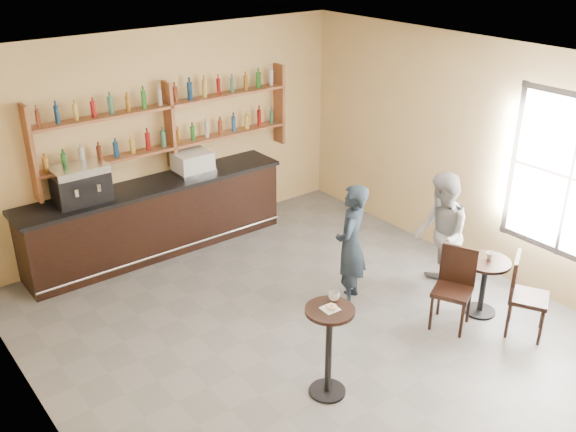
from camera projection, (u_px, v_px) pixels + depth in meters
floor at (315, 337)px, 7.70m from camera, size 7.00×7.00×0.00m
ceiling at (321, 70)px, 6.35m from camera, size 7.00×7.00×0.00m
wall_back at (167, 138)px, 9.54m from camera, size 7.00×0.00×7.00m
wall_left at (44, 308)px, 5.36m from camera, size 0.00×7.00×7.00m
wall_right at (487, 159)px, 8.68m from camera, size 0.00×7.00×7.00m
window_pane at (571, 178)px, 7.78m from camera, size 0.00×2.00×2.00m
window_frame at (570, 178)px, 7.77m from camera, size 0.04×1.70×2.10m
shelf_unit at (170, 126)px, 9.36m from camera, size 4.00×0.26×1.40m
liquor_bottles at (169, 115)px, 9.28m from camera, size 3.68×0.10×1.00m
bar_counter at (157, 218)px, 9.48m from camera, size 4.01×0.78×1.09m
espresso_machine at (81, 184)px, 8.57m from camera, size 0.72×0.47×0.51m
pastry_case at (193, 163)px, 9.55m from camera, size 0.59×0.48×0.33m
pedestal_table at (329, 352)px, 6.58m from camera, size 0.62×0.62×1.04m
napkin at (330, 309)px, 6.36m from camera, size 0.17×0.17×0.00m
donut at (331, 307)px, 6.35m from camera, size 0.13×0.13×0.04m
cup_pedestal at (334, 296)px, 6.49m from camera, size 0.13×0.13×0.09m
man_main at (351, 245)px, 8.09m from camera, size 0.71×0.66×1.63m
cafe_table at (483, 287)px, 8.03m from camera, size 0.60×0.60×0.75m
cup_cafe at (490, 256)px, 7.88m from camera, size 0.13×0.13×0.09m
chair_west at (452, 290)px, 7.70m from camera, size 0.58×0.58×1.01m
chair_south at (529, 297)px, 7.57m from camera, size 0.59×0.59×1.01m
patron_second at (440, 235)px, 8.30m from camera, size 1.01×1.03×1.67m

